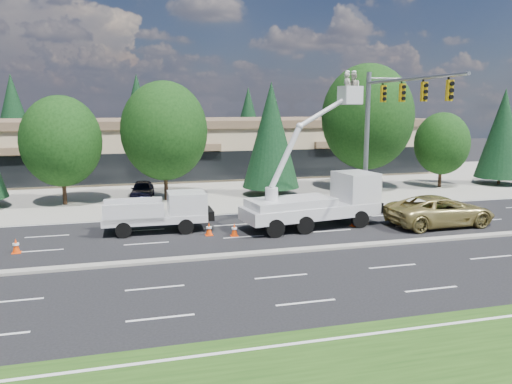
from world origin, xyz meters
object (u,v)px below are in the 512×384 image
object	(u,v)px
bucket_truck	(323,194)
minivan	(440,211)
utility_pickup	(162,216)
signal_mast	(384,118)

from	to	relation	value
bucket_truck	minivan	world-z (taller)	bucket_truck
bucket_truck	utility_pickup	bearing A→B (deg)	163.10
minivan	bucket_truck	bearing A→B (deg)	75.82
utility_pickup	bucket_truck	xyz separation A→B (m)	(8.87, -1.25, 1.00)
signal_mast	utility_pickup	size ratio (longest dim) A/B	1.82
signal_mast	bucket_truck	distance (m)	7.18
signal_mast	minivan	size ratio (longest dim) A/B	1.63
utility_pickup	signal_mast	bearing A→B (deg)	7.06
utility_pickup	minivan	bearing A→B (deg)	-9.09
signal_mast	bucket_truck	size ratio (longest dim) A/B	1.16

